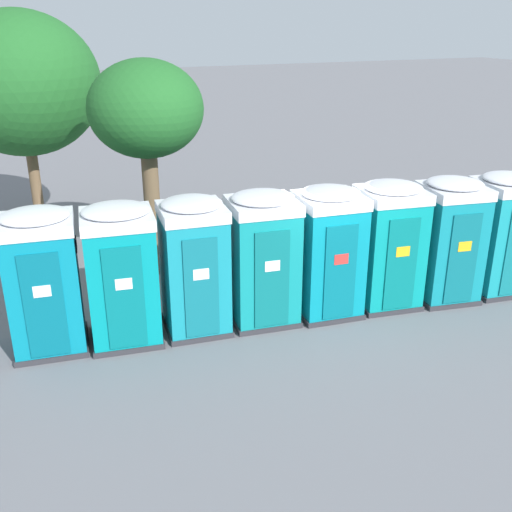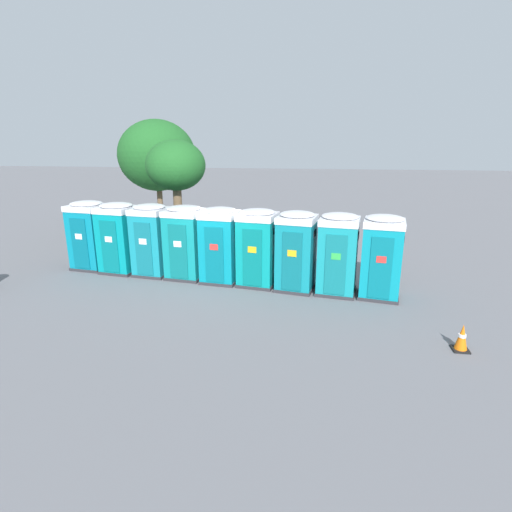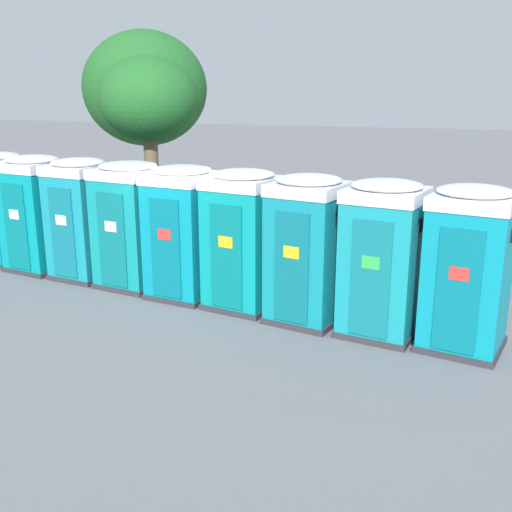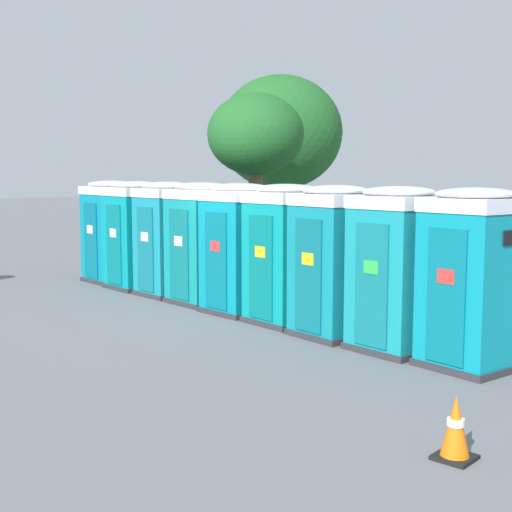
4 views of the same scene
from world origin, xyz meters
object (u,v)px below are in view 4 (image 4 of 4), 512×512
(portapotty_3, at_px, (202,243))
(portapotty_0, at_px, (111,231))
(street_tree_1, at_px, (280,133))
(traffic_cone, at_px, (456,428))
(portapotty_6, at_px, (334,260))
(portapotty_7, at_px, (397,268))
(portapotty_8, at_px, (472,278))
(street_tree_0, at_px, (256,137))
(portapotty_5, at_px, (285,253))
(portapotty_1, at_px, (135,234))
(portapotty_4, at_px, (239,248))
(portapotty_2, at_px, (167,238))

(portapotty_3, bearing_deg, portapotty_0, 172.20)
(street_tree_1, height_order, traffic_cone, street_tree_1)
(portapotty_6, xyz_separation_m, portapotty_7, (1.29, -0.15, -0.00))
(portapotty_0, xyz_separation_m, traffic_cone, (11.69, -4.58, -0.97))
(portapotty_8, bearing_deg, street_tree_0, 152.80)
(portapotty_3, distance_m, portapotty_5, 2.60)
(portapotty_0, xyz_separation_m, portapotty_6, (7.72, -1.13, 0.00))
(portapotty_1, height_order, portapotty_8, same)
(portapotty_6, height_order, traffic_cone, portapotty_6)
(portapotty_8, relative_size, street_tree_0, 0.54)
(portapotty_0, distance_m, portapotty_8, 10.41)
(portapotty_0, bearing_deg, street_tree_1, 86.44)
(portapotty_4, relative_size, portapotty_7, 1.00)
(portapotty_7, bearing_deg, street_tree_0, 149.18)
(portapotty_5, relative_size, portapotty_6, 1.00)
(portapotty_1, distance_m, portapotty_8, 9.11)
(portapotty_7, xyz_separation_m, portapotty_8, (1.29, -0.13, 0.00))
(portapotty_8, xyz_separation_m, traffic_cone, (1.38, -3.17, -0.97))
(portapotty_2, bearing_deg, traffic_cone, -24.81)
(portapotty_3, height_order, street_tree_1, street_tree_1)
(portapotty_3, xyz_separation_m, street_tree_0, (-1.30, 3.10, 2.34))
(portapotty_7, bearing_deg, portapotty_1, 172.40)
(portapotty_3, distance_m, traffic_cone, 8.87)
(portapotty_4, xyz_separation_m, portapotty_8, (5.16, -0.67, 0.00))
(traffic_cone, bearing_deg, street_tree_1, 136.68)
(portapotty_5, bearing_deg, portapotty_6, -11.16)
(portapotty_5, bearing_deg, portapotty_0, 172.24)
(portapotty_5, xyz_separation_m, portapotty_7, (2.57, -0.40, 0.00))
(portapotty_8, bearing_deg, portapotty_6, 173.82)
(portapotty_1, bearing_deg, portapotty_5, -6.98)
(portapotty_1, relative_size, portapotty_7, 1.00)
(portapotty_3, relative_size, street_tree_0, 0.54)
(portapotty_4, height_order, portapotty_7, same)
(portapotty_4, xyz_separation_m, portapotty_5, (1.29, -0.14, -0.00))
(traffic_cone, bearing_deg, portapotty_3, 152.61)
(portapotty_3, xyz_separation_m, portapotty_7, (5.15, -0.75, 0.00))
(portapotty_7, distance_m, traffic_cone, 4.36)
(portapotty_4, relative_size, portapotty_8, 1.00)
(portapotty_4, xyz_separation_m, traffic_cone, (6.54, -3.84, -0.97))
(traffic_cone, bearing_deg, portapotty_5, 144.76)
(portapotty_7, distance_m, portapotty_8, 1.30)
(portapotty_5, distance_m, street_tree_0, 5.69)
(portapotty_1, relative_size, portapotty_8, 1.00)
(portapotty_6, distance_m, portapotty_7, 1.30)
(portapotty_0, xyz_separation_m, portapotty_2, (2.58, -0.37, 0.00))
(portapotty_1, bearing_deg, portapotty_3, -6.27)
(portapotty_3, bearing_deg, street_tree_0, 112.74)
(portapotty_2, relative_size, portapotty_4, 1.00)
(portapotty_5, distance_m, portapotty_7, 2.60)
(portapotty_4, height_order, traffic_cone, portapotty_4)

